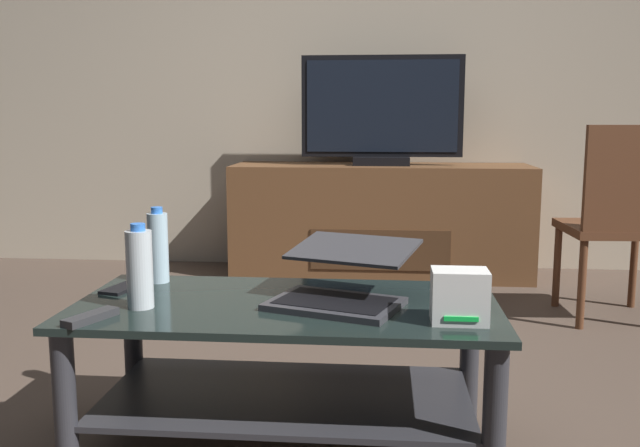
% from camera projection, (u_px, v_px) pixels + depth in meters
% --- Properties ---
extents(ground_plane, '(7.68, 7.68, 0.00)m').
position_uv_depth(ground_plane, '(323.00, 413.00, 2.26)').
color(ground_plane, '#4C3D33').
extents(back_wall, '(6.40, 0.12, 2.80)m').
position_uv_depth(back_wall, '(355.00, 45.00, 4.35)').
color(back_wall, '#B2A38C').
rests_on(back_wall, ground).
extents(coffee_table, '(1.20, 0.60, 0.44)m').
position_uv_depth(coffee_table, '(287.00, 349.00, 1.98)').
color(coffee_table, black).
rests_on(coffee_table, ground).
extents(media_cabinet, '(1.78, 0.52, 0.67)m').
position_uv_depth(media_cabinet, '(380.00, 220.00, 4.18)').
color(media_cabinet, brown).
rests_on(media_cabinet, ground).
extents(television, '(0.95, 0.20, 0.64)m').
position_uv_depth(television, '(382.00, 113.00, 4.06)').
color(television, black).
rests_on(television, media_cabinet).
extents(dining_chair, '(0.46, 0.46, 0.92)m').
position_uv_depth(dining_chair, '(620.00, 215.00, 3.17)').
color(dining_chair, '#59331E').
rests_on(dining_chair, ground).
extents(laptop, '(0.45, 0.48, 0.16)m').
position_uv_depth(laptop, '(343.00, 281.00, 1.95)').
color(laptop, '#333338').
rests_on(laptop, coffee_table).
extents(router_box, '(0.14, 0.11, 0.14)m').
position_uv_depth(router_box, '(459.00, 296.00, 1.76)').
color(router_box, white).
rests_on(router_box, coffee_table).
extents(water_bottle_near, '(0.07, 0.07, 0.24)m').
position_uv_depth(water_bottle_near, '(140.00, 268.00, 1.89)').
color(water_bottle_near, silver).
rests_on(water_bottle_near, coffee_table).
extents(water_bottle_far, '(0.06, 0.06, 0.24)m').
position_uv_depth(water_bottle_far, '(158.00, 247.00, 2.19)').
color(water_bottle_far, silver).
rests_on(water_bottle_far, coffee_table).
extents(cell_phone, '(0.10, 0.15, 0.01)m').
position_uv_depth(cell_phone, '(122.00, 288.00, 2.10)').
color(cell_phone, black).
rests_on(cell_phone, coffee_table).
extents(tv_remote, '(0.10, 0.16, 0.02)m').
position_uv_depth(tv_remote, '(91.00, 317.00, 1.78)').
color(tv_remote, '#2D2D30').
rests_on(tv_remote, coffee_table).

